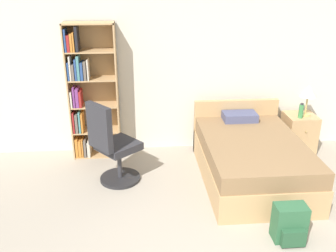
{
  "coord_description": "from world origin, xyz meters",
  "views": [
    {
      "loc": [
        -0.98,
        -2.35,
        2.68
      ],
      "look_at": [
        -0.61,
        1.98,
        0.87
      ],
      "focal_mm": 40.0,
      "sensor_mm": 36.0,
      "label": 1
    }
  ],
  "objects_px": {
    "office_chair": "(112,147)",
    "table_lamp": "(308,92)",
    "nightstand": "(299,133)",
    "backpack_green": "(290,224)",
    "bookshelf": "(87,93)",
    "bed": "(250,158)",
    "water_bottle": "(301,111)"
  },
  "relations": [
    {
      "from": "backpack_green",
      "to": "nightstand",
      "type": "bearing_deg",
      "value": 65.42
    },
    {
      "from": "bookshelf",
      "to": "nightstand",
      "type": "height_order",
      "value": "bookshelf"
    },
    {
      "from": "bed",
      "to": "water_bottle",
      "type": "height_order",
      "value": "water_bottle"
    },
    {
      "from": "bookshelf",
      "to": "backpack_green",
      "type": "height_order",
      "value": "bookshelf"
    },
    {
      "from": "bookshelf",
      "to": "bed",
      "type": "relative_size",
      "value": 1.04
    },
    {
      "from": "nightstand",
      "to": "table_lamp",
      "type": "xyz_separation_m",
      "value": [
        0.06,
        -0.0,
        0.68
      ]
    },
    {
      "from": "nightstand",
      "to": "water_bottle",
      "type": "distance_m",
      "value": 0.44
    },
    {
      "from": "bookshelf",
      "to": "backpack_green",
      "type": "distance_m",
      "value": 3.31
    },
    {
      "from": "table_lamp",
      "to": "backpack_green",
      "type": "height_order",
      "value": "table_lamp"
    },
    {
      "from": "bookshelf",
      "to": "water_bottle",
      "type": "height_order",
      "value": "bookshelf"
    },
    {
      "from": "backpack_green",
      "to": "water_bottle",
      "type": "bearing_deg",
      "value": 65.81
    },
    {
      "from": "bed",
      "to": "office_chair",
      "type": "bearing_deg",
      "value": 179.32
    },
    {
      "from": "office_chair",
      "to": "table_lamp",
      "type": "xyz_separation_m",
      "value": [
        2.93,
        0.72,
        0.46
      ]
    },
    {
      "from": "bed",
      "to": "nightstand",
      "type": "distance_m",
      "value": 1.25
    },
    {
      "from": "water_bottle",
      "to": "backpack_green",
      "type": "bearing_deg",
      "value": -114.19
    },
    {
      "from": "water_bottle",
      "to": "backpack_green",
      "type": "xyz_separation_m",
      "value": [
        -0.88,
        -1.96,
        -0.53
      ]
    },
    {
      "from": "office_chair",
      "to": "nightstand",
      "type": "distance_m",
      "value": 2.97
    },
    {
      "from": "office_chair",
      "to": "table_lamp",
      "type": "height_order",
      "value": "office_chair"
    },
    {
      "from": "office_chair",
      "to": "water_bottle",
      "type": "distance_m",
      "value": 2.88
    },
    {
      "from": "table_lamp",
      "to": "office_chair",
      "type": "bearing_deg",
      "value": -166.11
    },
    {
      "from": "bed",
      "to": "office_chair",
      "type": "distance_m",
      "value": 1.89
    },
    {
      "from": "nightstand",
      "to": "water_bottle",
      "type": "bearing_deg",
      "value": -120.95
    },
    {
      "from": "nightstand",
      "to": "backpack_green",
      "type": "distance_m",
      "value": 2.28
    },
    {
      "from": "bookshelf",
      "to": "table_lamp",
      "type": "bearing_deg",
      "value": -2.68
    },
    {
      "from": "nightstand",
      "to": "bookshelf",
      "type": "bearing_deg",
      "value": 177.31
    },
    {
      "from": "office_chair",
      "to": "water_bottle",
      "type": "bearing_deg",
      "value": 12.33
    },
    {
      "from": "office_chair",
      "to": "table_lamp",
      "type": "bearing_deg",
      "value": 13.89
    },
    {
      "from": "table_lamp",
      "to": "bookshelf",
      "type": "bearing_deg",
      "value": 177.32
    },
    {
      "from": "bed",
      "to": "water_bottle",
      "type": "bearing_deg",
      "value": 34.35
    },
    {
      "from": "bookshelf",
      "to": "office_chair",
      "type": "distance_m",
      "value": 1.07
    },
    {
      "from": "bed",
      "to": "office_chair",
      "type": "xyz_separation_m",
      "value": [
        -1.87,
        0.02,
        0.22
      ]
    },
    {
      "from": "office_chair",
      "to": "nightstand",
      "type": "relative_size",
      "value": 1.88
    }
  ]
}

